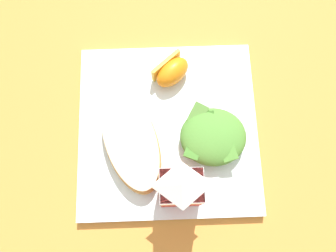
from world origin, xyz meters
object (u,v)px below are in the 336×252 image
object	(u,v)px
white_plate	(168,129)
cheesy_pizza_bread	(131,140)
milk_carton	(181,188)
green_salad_pile	(213,137)
orange_wedge_front	(172,71)

from	to	relation	value
white_plate	cheesy_pizza_bread	xyz separation A→B (m)	(0.06, 0.02, 0.03)
milk_carton	cheesy_pizza_bread	bearing A→B (deg)	-47.67
white_plate	green_salad_pile	distance (m)	0.08
white_plate	green_salad_pile	bearing A→B (deg)	161.89
white_plate	orange_wedge_front	distance (m)	0.09
white_plate	milk_carton	size ratio (longest dim) A/B	2.55
orange_wedge_front	milk_carton	bearing A→B (deg)	91.62
milk_carton	green_salad_pile	bearing A→B (deg)	-124.22
white_plate	milk_carton	bearing A→B (deg)	98.01
white_plate	milk_carton	world-z (taller)	milk_carton
orange_wedge_front	cheesy_pizza_bread	bearing A→B (deg)	58.74
green_salad_pile	orange_wedge_front	distance (m)	0.12
white_plate	green_salad_pile	size ratio (longest dim) A/B	2.80
cheesy_pizza_bread	milk_carton	distance (m)	0.11
green_salad_pile	milk_carton	bearing A→B (deg)	55.78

